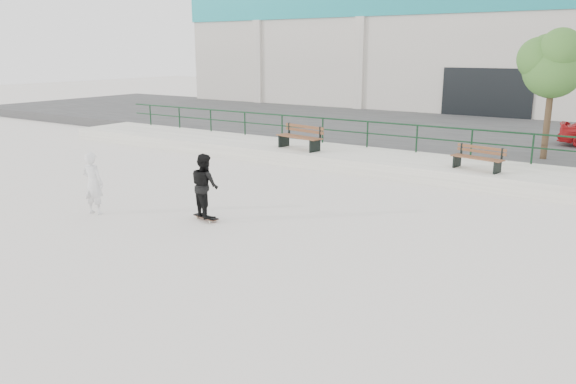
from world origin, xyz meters
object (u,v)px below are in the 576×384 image
Objects in this scene: seated_skater at (93,183)px; bench_left at (300,137)px; bench_right at (478,158)px; tree at (555,62)px; skateboard at (206,217)px; standing_skater at (205,185)px.

bench_left is at bearing -105.21° from seated_skater.
tree is at bearing 78.02° from bench_right.
skateboard is at bearing -62.88° from bench_left.
tree is at bearing 69.53° from skateboard.
bench_left reaches higher than bench_right.
standing_skater reaches higher than bench_right.
bench_right is at bearing 10.74° from bench_left.
bench_left is 0.47× the size of tree.
standing_skater is at bearing -167.79° from seated_skater.
bench_left is 1.26× the size of seated_skater.
tree reaches higher than seated_skater.
standing_skater is at bearing -109.37° from bench_right.
tree is 2.72× the size of standing_skater.
seated_skater reaches higher than skateboard.
bench_left is 1.21× the size of bench_right.
bench_left is 8.06m from skateboard.
tree is 12.70m from standing_skater.
bench_right is 4.55m from tree.
seated_skater is at bearing -148.31° from skateboard.
bench_right is 1.05× the size of standing_skater.
tree is (8.14, 3.05, 2.84)m from bench_left.
standing_skater is at bearing -137.49° from skateboard.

